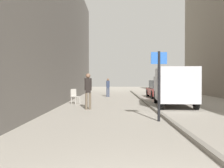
% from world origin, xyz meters
% --- Properties ---
extents(ground_plane, '(80.00, 80.00, 0.00)m').
position_xyz_m(ground_plane, '(0.00, 12.00, 0.00)').
color(ground_plane, '#A8A093').
extents(building_facade_left, '(4.00, 40.00, 9.81)m').
position_xyz_m(building_facade_left, '(-5.60, 12.00, 4.90)').
color(building_facade_left, slate).
rests_on(building_facade_left, ground_plane).
extents(kerb_strip, '(0.16, 40.00, 0.12)m').
position_xyz_m(kerb_strip, '(1.58, 12.00, 0.06)').
color(kerb_strip, gray).
rests_on(kerb_strip, ground_plane).
extents(pedestrian_main_foreground, '(0.37, 0.24, 1.86)m').
position_xyz_m(pedestrian_main_foreground, '(-1.79, 11.58, 1.07)').
color(pedestrian_main_foreground, brown).
rests_on(pedestrian_main_foreground, ground_plane).
extents(pedestrian_mid_block, '(0.31, 0.23, 1.60)m').
position_xyz_m(pedestrian_mid_block, '(-1.02, 21.75, 0.92)').
color(pedestrian_mid_block, '#2D3851').
rests_on(pedestrian_mid_block, ground_plane).
extents(delivery_van, '(2.36, 5.57, 2.19)m').
position_xyz_m(delivery_van, '(2.99, 13.44, 1.19)').
color(delivery_van, '#B7B7BC').
rests_on(delivery_van, ground_plane).
extents(parked_car, '(1.90, 4.23, 1.45)m').
position_xyz_m(parked_car, '(3.36, 20.75, 0.71)').
color(parked_car, maroon).
rests_on(parked_car, ground_plane).
extents(street_sign_post, '(0.60, 0.10, 2.60)m').
position_xyz_m(street_sign_post, '(1.21, 7.60, 1.55)').
color(street_sign_post, black).
rests_on(street_sign_post, ground_plane).
extents(cafe_chair_near_window, '(0.62, 0.62, 0.94)m').
position_xyz_m(cafe_chair_near_window, '(-2.92, 14.65, 0.55)').
color(cafe_chair_near_window, '#B7B2A8').
rests_on(cafe_chair_near_window, ground_plane).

